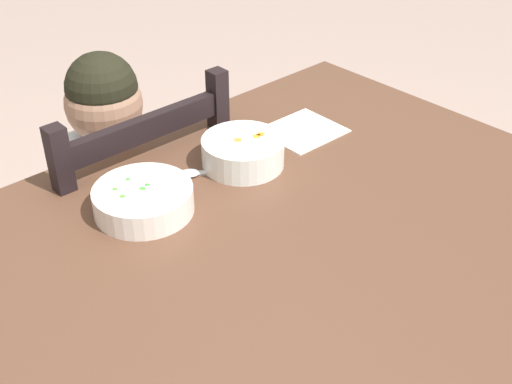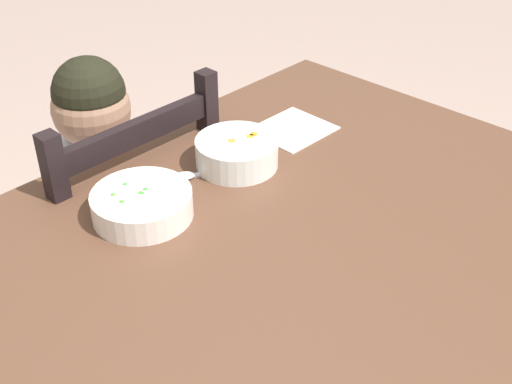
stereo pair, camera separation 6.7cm
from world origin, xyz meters
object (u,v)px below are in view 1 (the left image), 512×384
object	(u,v)px
child_figure	(122,188)
spoon	(199,173)
dining_chair	(128,249)
bowl_of_carrots	(243,151)
bowl_of_peas	(143,199)
dining_table	(287,275)

from	to	relation	value
child_figure	spoon	size ratio (longest dim) A/B	7.40
dining_chair	spoon	xyz separation A→B (m)	(0.03, -0.27, 0.34)
dining_chair	child_figure	xyz separation A→B (m)	(0.00, -0.01, 0.18)
child_figure	bowl_of_carrots	bearing A→B (deg)	-67.66
dining_chair	spoon	world-z (taller)	dining_chair
dining_chair	bowl_of_peas	xyz separation A→B (m)	(-0.12, -0.30, 0.36)
dining_chair	bowl_of_carrots	bearing A→B (deg)	-68.00
dining_table	bowl_of_peas	bearing A→B (deg)	127.69
dining_table	child_figure	size ratio (longest dim) A/B	1.26
dining_chair	child_figure	size ratio (longest dim) A/B	0.96
bowl_of_carrots	dining_table	bearing A→B (deg)	-110.51
child_figure	bowl_of_peas	world-z (taller)	child_figure
dining_chair	child_figure	distance (m)	0.18
dining_chair	bowl_of_peas	bearing A→B (deg)	-111.83
spoon	dining_table	bearing A→B (deg)	-87.42
bowl_of_peas	spoon	distance (m)	0.16
dining_table	spoon	size ratio (longest dim) A/B	9.31
dining_chair	spoon	distance (m)	0.43
bowl_of_peas	bowl_of_carrots	xyz separation A→B (m)	(0.24, -0.00, 0.00)
bowl_of_peas	bowl_of_carrots	world-z (taller)	bowl_of_carrots
dining_table	dining_chair	world-z (taller)	dining_chair
bowl_of_carrots	spoon	world-z (taller)	bowl_of_carrots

